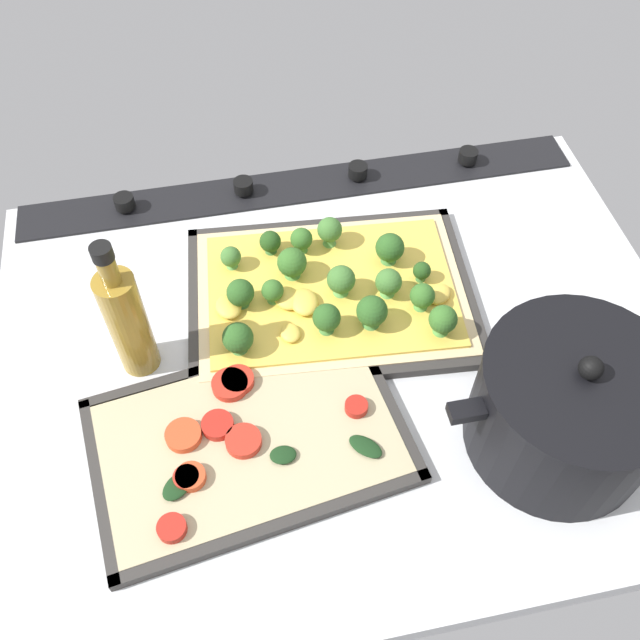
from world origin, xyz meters
TOP-DOWN VIEW (x-y plane):
  - ground_plane at (0.00, 0.00)cm, footprint 83.92×65.43cm
  - stove_control_panel at (0.00, -29.21)cm, footprint 80.57×7.00cm
  - baking_tray_front at (0.06, -8.07)cm, footprint 37.90×28.76cm
  - broccoli_pizza at (0.29, -7.64)cm, footprint 35.31×26.17cm
  - baking_tray_back at (13.05, 10.35)cm, footprint 36.59×26.18cm
  - veggie_pizza_back at (13.44, 10.24)cm, footprint 33.87×23.47cm
  - cooking_pot at (-19.94, 16.09)cm, footprint 26.78×19.98cm
  - oil_bottle at (24.20, -2.99)cm, footprint 4.49×4.49cm

SIDE VIEW (x-z plane):
  - ground_plane at x=0.00cm, z-range -3.00..0.00cm
  - baking_tray_front at x=0.06cm, z-range -0.28..1.02cm
  - baking_tray_back at x=13.05cm, z-range -0.27..1.03cm
  - stove_control_panel at x=0.00cm, z-range -0.76..1.84cm
  - veggie_pizza_back at x=13.44cm, z-range 0.17..2.07cm
  - broccoli_pizza at x=0.29cm, z-range -0.68..5.21cm
  - cooking_pot at x=-19.94cm, z-range -1.15..14.21cm
  - oil_bottle at x=24.20cm, z-range -1.85..18.17cm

